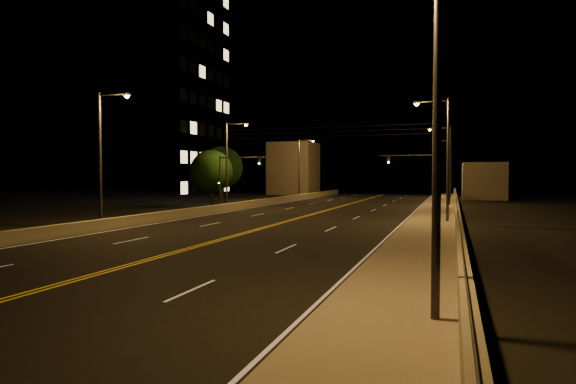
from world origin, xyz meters
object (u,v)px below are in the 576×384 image
(streetlight_0, at_px, (425,103))
(traffic_signal_right, at_px, (426,176))
(streetlight_2, at_px, (447,161))
(streetlight_4, at_px, (103,151))
(streetlight_6, at_px, (301,164))
(traffic_signal_left, at_px, (230,176))
(tree_0, at_px, (211,171))
(tree_1, at_px, (222,168))
(building_tower, at_px, (133,92))
(streetlight_3, at_px, (449,164))
(streetlight_5, at_px, (229,159))
(streetlight_1, at_px, (444,152))

(streetlight_0, bearing_deg, traffic_signal_right, 92.87)
(streetlight_2, relative_size, streetlight_4, 1.00)
(streetlight_6, bearing_deg, traffic_signal_right, -53.85)
(streetlight_4, bearing_deg, traffic_signal_left, 85.93)
(tree_0, xyz_separation_m, tree_1, (-2.76, 8.04, 0.55))
(streetlight_0, height_order, tree_1, streetlight_0)
(streetlight_2, distance_m, traffic_signal_left, 24.55)
(streetlight_4, height_order, building_tower, building_tower)
(streetlight_0, bearing_deg, streetlight_4, 145.13)
(streetlight_3, distance_m, streetlight_5, 38.83)
(streetlight_0, height_order, streetlight_2, same)
(streetlight_3, xyz_separation_m, streetlight_6, (-21.44, -7.53, 0.00))
(tree_1, bearing_deg, traffic_signal_left, -60.29)
(streetlight_2, bearing_deg, streetlight_6, 147.99)
(streetlight_3, bearing_deg, traffic_signal_left, -120.27)
(streetlight_2, relative_size, streetlight_6, 1.00)
(streetlight_4, distance_m, building_tower, 40.59)
(streetlight_2, bearing_deg, streetlight_4, -125.15)
(streetlight_5, bearing_deg, streetlight_4, -90.00)
(streetlight_1, bearing_deg, streetlight_6, 122.23)
(streetlight_6, xyz_separation_m, tree_1, (-6.10, -14.42, -0.66))
(streetlight_5, height_order, traffic_signal_right, streetlight_5)
(streetlight_3, height_order, building_tower, building_tower)
(streetlight_2, height_order, streetlight_4, same)
(streetlight_2, height_order, building_tower, building_tower)
(building_tower, bearing_deg, streetlight_6, 27.25)
(streetlight_3, height_order, streetlight_5, same)
(streetlight_3, xyz_separation_m, building_tower, (-43.38, -18.83, 10.33))
(streetlight_4, height_order, tree_0, streetlight_4)
(streetlight_1, distance_m, streetlight_5, 23.31)
(streetlight_2, relative_size, traffic_signal_left, 1.64)
(streetlight_6, distance_m, traffic_signal_left, 27.26)
(tree_0, bearing_deg, streetlight_0, -55.71)
(streetlight_2, height_order, streetlight_5, same)
(traffic_signal_left, distance_m, building_tower, 30.52)
(streetlight_3, bearing_deg, streetlight_2, -90.00)
(streetlight_3, xyz_separation_m, traffic_signal_left, (-20.25, -34.70, -1.69))
(streetlight_4, distance_m, streetlight_5, 19.00)
(streetlight_2, xyz_separation_m, tree_0, (-24.78, -9.06, -1.21))
(streetlight_0, relative_size, tree_1, 1.25)
(streetlight_5, relative_size, tree_1, 1.25)
(streetlight_0, relative_size, streetlight_3, 1.00)
(streetlight_1, distance_m, tree_0, 27.36)
(streetlight_5, relative_size, building_tower, 0.28)
(traffic_signal_right, bearing_deg, streetlight_6, 126.15)
(streetlight_4, bearing_deg, streetlight_2, 54.85)
(traffic_signal_left, xyz_separation_m, tree_1, (-7.28, 12.76, 1.03))
(streetlight_1, distance_m, streetlight_2, 20.60)
(tree_1, bearing_deg, traffic_signal_right, -26.19)
(streetlight_1, xyz_separation_m, streetlight_6, (-21.44, 34.00, 0.00))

